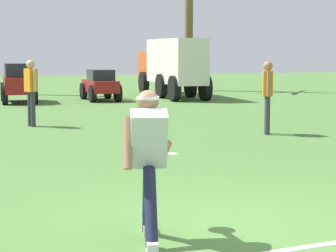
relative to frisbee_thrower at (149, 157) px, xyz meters
name	(u,v)px	position (x,y,z in m)	size (l,w,h in m)	color
ground_plane	(238,228)	(0.98, 0.10, -0.80)	(80.00, 80.00, 0.00)	#456F32
field_line_paint	(277,251)	(0.98, -0.74, -0.80)	(18.06, 0.09, 0.01)	white
frisbee_thrower	(149,157)	(0.00, 0.00, 0.00)	(0.61, 1.05, 1.42)	#191E38
frisbee_in_flight	(165,155)	(0.30, 0.41, -0.06)	(0.33, 0.33, 0.05)	white
teammate_near_sideline	(268,90)	(4.62, 6.72, 0.14)	(0.32, 0.48, 1.56)	#33333D
teammate_deep	(31,87)	(-0.02, 9.74, 0.14)	(0.30, 0.49, 1.56)	#33333D
parked_car_slot_c	(18,81)	(0.35, 17.05, -0.08)	(1.24, 2.44, 1.34)	maroon
parked_car_slot_d	(100,85)	(3.21, 17.03, -0.23)	(1.11, 2.21, 1.10)	maroon
box_truck	(171,65)	(6.20, 18.00, 0.43)	(1.52, 5.93, 2.20)	#CC4C19
palm_tree_left_of_centre	(189,7)	(8.19, 21.52, 2.87)	(3.80, 3.15, 6.26)	brown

